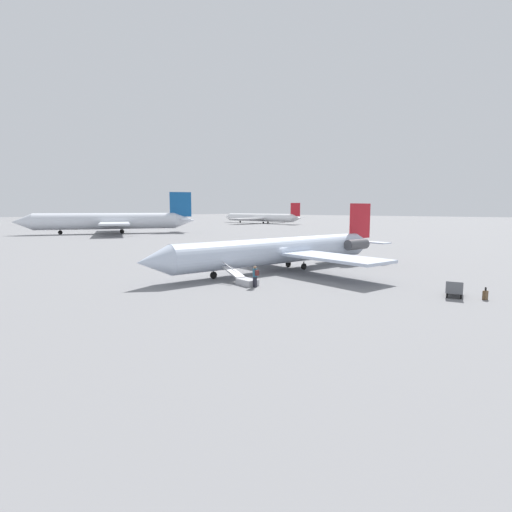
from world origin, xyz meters
TOP-DOWN VIEW (x-y plane):
  - ground_plane at (0.00, 0.00)m, footprint 600.00×600.00m
  - airplane_main at (-0.93, 0.20)m, footprint 30.26×23.24m
  - airplane_taxiing_distant at (-98.82, -82.31)m, footprint 33.47×43.53m
  - airplane_far_right at (-21.64, -68.17)m, footprint 39.16×30.78m
  - boarding_stairs at (7.88, 2.25)m, footprint 1.82×4.14m
  - passenger at (8.29, 3.77)m, footprint 0.39×0.56m
  - luggage_cart at (1.70, 16.94)m, footprint 2.38×1.52m
  - suitcase at (1.46, 18.85)m, footprint 0.41×0.33m

SIDE VIEW (x-z plane):
  - ground_plane at x=0.00m, z-range 0.00..0.00m
  - suitcase at x=1.46m, z-range -0.11..0.77m
  - boarding_stairs at x=7.88m, z-range -0.48..1.23m
  - luggage_cart at x=1.70m, z-range -0.15..1.07m
  - passenger at x=8.29m, z-range 0.13..1.87m
  - airplane_main at x=-0.93m, z-range -1.38..5.50m
  - airplane_taxiing_distant at x=-98.82m, z-range -1.71..6.72m
  - airplane_far_right at x=-21.64m, z-range -2.13..8.44m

